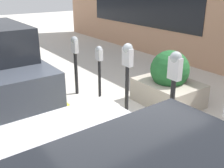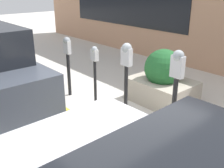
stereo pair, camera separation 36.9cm
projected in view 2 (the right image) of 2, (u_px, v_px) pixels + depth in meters
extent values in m
plane|color=beige|center=(106.00, 134.00, 4.51)|extent=(40.00, 40.00, 0.00)
cube|color=gold|center=(102.00, 135.00, 4.45)|extent=(19.00, 0.16, 0.04)
cylinder|color=black|center=(173.00, 115.00, 3.89)|extent=(0.07, 0.07, 1.19)
cube|color=#B7B7BC|center=(177.00, 67.00, 3.62)|extent=(0.19, 0.09, 0.31)
sphere|color=gray|center=(178.00, 56.00, 3.57)|extent=(0.16, 0.16, 0.16)
cylinder|color=black|center=(126.00, 97.00, 4.55)|extent=(0.06, 0.06, 1.15)
cube|color=#B7B7BC|center=(127.00, 57.00, 4.29)|extent=(0.20, 0.09, 0.30)
sphere|color=gray|center=(127.00, 48.00, 4.24)|extent=(0.17, 0.17, 0.17)
cylinder|color=black|center=(95.00, 85.00, 5.29)|extent=(0.06, 0.06, 1.02)
cube|color=#B7B7BC|center=(95.00, 55.00, 5.07)|extent=(0.15, 0.09, 0.23)
sphere|color=gray|center=(94.00, 49.00, 5.02)|extent=(0.12, 0.12, 0.12)
cylinder|color=black|center=(69.00, 75.00, 5.93)|extent=(0.08, 0.08, 0.98)
cube|color=#B7B7BC|center=(67.00, 47.00, 5.70)|extent=(0.18, 0.09, 0.29)
sphere|color=gray|center=(67.00, 41.00, 5.65)|extent=(0.16, 0.16, 0.16)
cube|color=#A39989|center=(162.00, 91.00, 5.68)|extent=(1.32, 1.02, 0.50)
sphere|color=#1E5628|center=(163.00, 68.00, 5.50)|extent=(0.80, 0.80, 0.80)
cylinder|color=black|center=(43.00, 101.00, 4.99)|extent=(0.68, 0.21, 0.68)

